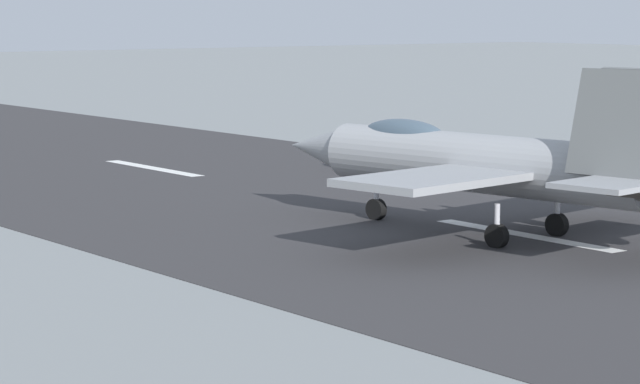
# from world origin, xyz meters

# --- Properties ---
(ground_plane) EXTENTS (400.00, 400.00, 0.00)m
(ground_plane) POSITION_xyz_m (0.00, 0.00, 0.00)
(ground_plane) COLOR gray
(runway_strip) EXTENTS (240.00, 26.00, 0.02)m
(runway_strip) POSITION_xyz_m (-0.02, 0.00, 0.01)
(runway_strip) COLOR #313032
(runway_strip) RESTS_ON ground
(fighter_jet) EXTENTS (17.15, 13.56, 5.64)m
(fighter_jet) POSITION_xyz_m (1.85, 1.11, 2.45)
(fighter_jet) COLOR #919497
(fighter_jet) RESTS_ON ground
(crew_person) EXTENTS (0.52, 0.53, 1.62)m
(crew_person) POSITION_xyz_m (19.08, -6.81, 0.81)
(crew_person) COLOR #1E2338
(crew_person) RESTS_ON ground
(marker_cone_mid) EXTENTS (0.44, 0.44, 0.55)m
(marker_cone_mid) POSITION_xyz_m (9.44, -12.46, 0.28)
(marker_cone_mid) COLOR orange
(marker_cone_mid) RESTS_ON ground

